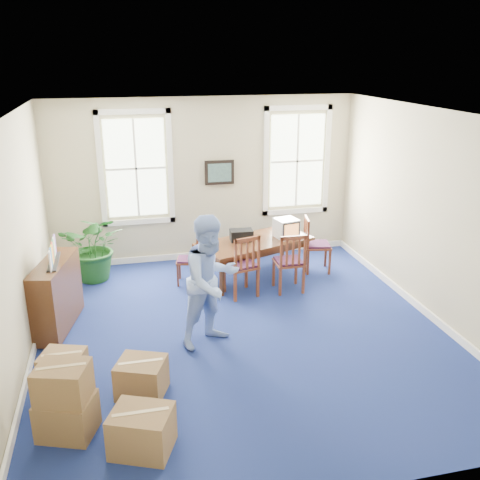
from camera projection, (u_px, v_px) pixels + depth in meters
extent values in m
plane|color=navy|center=(243.00, 332.00, 8.02)|extent=(6.50, 6.50, 0.00)
plane|color=white|center=(243.00, 114.00, 6.96)|extent=(6.50, 6.50, 0.00)
plane|color=#BBAF8B|center=(204.00, 180.00, 10.48)|extent=(6.50, 0.00, 6.50)
plane|color=#BBAF8B|center=(333.00, 348.00, 4.50)|extent=(6.50, 0.00, 6.50)
plane|color=#BBAF8B|center=(15.00, 248.00, 6.84)|extent=(0.00, 6.50, 6.50)
plane|color=#BBAF8B|center=(434.00, 217.00, 8.14)|extent=(0.00, 6.50, 6.50)
cube|color=white|center=(206.00, 254.00, 10.96)|extent=(6.00, 0.04, 0.12)
cube|color=white|center=(33.00, 352.00, 7.36)|extent=(0.04, 6.50, 0.12)
cube|color=white|center=(421.00, 308.00, 8.64)|extent=(0.04, 6.50, 0.12)
cube|color=white|center=(301.00, 235.00, 9.98)|extent=(0.19, 0.21, 0.04)
cube|color=black|center=(241.00, 235.00, 9.75)|extent=(0.42, 0.29, 0.20)
imported|color=#91B1F2|center=(211.00, 281.00, 7.44)|extent=(1.16, 1.07, 1.91)
cube|color=#4A2815|center=(57.00, 297.00, 7.97)|extent=(0.66, 1.38, 1.04)
imported|color=#184917|center=(95.00, 247.00, 9.69)|extent=(1.34, 1.23, 1.27)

